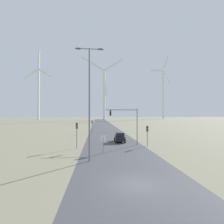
% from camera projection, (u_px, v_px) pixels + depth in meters
% --- Properties ---
extents(ground_plane, '(600.00, 600.00, 0.00)m').
position_uv_depth(ground_plane, '(134.00, 184.00, 13.27)').
color(ground_plane, gray).
extents(road_surface, '(10.00, 240.00, 0.01)m').
position_uv_depth(road_surface, '(105.00, 129.00, 61.09)').
color(road_surface, '#47474C').
rests_on(road_surface, ground).
extents(streetlamp, '(3.23, 0.32, 12.86)m').
position_uv_depth(streetlamp, '(89.00, 93.00, 19.81)').
color(streetlamp, slate).
rests_on(streetlamp, ground).
extents(stop_sign_near, '(0.81, 0.07, 2.44)m').
position_uv_depth(stop_sign_near, '(103.00, 141.00, 23.61)').
color(stop_sign_near, slate).
rests_on(stop_sign_near, ground).
extents(traffic_light_post_near_left, '(0.28, 0.33, 3.96)m').
position_uv_depth(traffic_light_post_near_left, '(77.00, 130.00, 27.11)').
color(traffic_light_post_near_left, slate).
rests_on(traffic_light_post_near_left, ground).
extents(traffic_light_post_near_right, '(0.28, 0.33, 3.34)m').
position_uv_depth(traffic_light_post_near_right, '(147.00, 131.00, 29.06)').
color(traffic_light_post_near_right, slate).
rests_on(traffic_light_post_near_right, ground).
extents(traffic_light_post_mid_left, '(0.28, 0.33, 3.65)m').
position_uv_depth(traffic_light_post_mid_left, '(92.00, 124.00, 46.79)').
color(traffic_light_post_mid_left, slate).
rests_on(traffic_light_post_mid_left, ground).
extents(traffic_light_mast_overhead, '(5.50, 0.35, 6.30)m').
position_uv_depth(traffic_light_mast_overhead, '(126.00, 119.00, 29.92)').
color(traffic_light_mast_overhead, slate).
rests_on(traffic_light_mast_overhead, ground).
extents(car_approaching, '(2.00, 4.18, 1.83)m').
position_uv_depth(car_approaching, '(120.00, 137.00, 33.42)').
color(car_approaching, black).
rests_on(car_approaching, ground).
extents(wind_turbine_far_left, '(30.78, 10.14, 67.01)m').
position_uv_depth(wind_turbine_far_left, '(39.00, 89.00, 168.10)').
color(wind_turbine_far_left, white).
rests_on(wind_turbine_far_left, ground).
extents(wind_turbine_left, '(38.96, 12.30, 58.77)m').
position_uv_depth(wind_turbine_left, '(104.00, 89.00, 159.76)').
color(wind_turbine_left, white).
rests_on(wind_turbine_left, ground).
extents(wind_turbine_center, '(27.80, 13.32, 71.88)m').
position_uv_depth(wind_turbine_center, '(163.00, 90.00, 196.12)').
color(wind_turbine_center, white).
rests_on(wind_turbine_center, ground).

